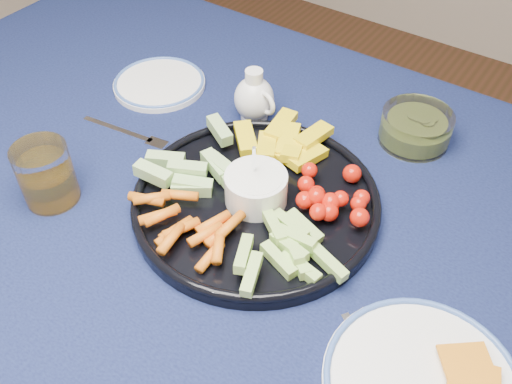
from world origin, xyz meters
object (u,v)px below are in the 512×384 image
Objects in this scene: creamer_pitcher at (254,98)px; side_plate_extra at (159,83)px; dining_table at (248,260)px; juice_tumbler at (47,177)px; pickle_bowl at (415,129)px; cheese_plate at (423,383)px; crudite_platter at (254,197)px.

creamer_pitcher reaches higher than side_plate_extra.
juice_tumbler reaches higher than dining_table.
pickle_bowl reaches higher than cheese_plate.
cheese_plate reaches higher than side_plate_extra.
pickle_bowl is at bearing 64.98° from crudite_platter.
crudite_platter is 0.32m from pickle_bowl.
side_plate_extra is at bearing 156.27° from cheese_plate.
dining_table is 13.67× the size of pickle_bowl.
crudite_platter reaches higher than creamer_pitcher.
juice_tumbler is 0.33m from side_plate_extra.
crudite_platter is 1.61× the size of cheese_plate.
juice_tumbler is (-0.41, -0.45, 0.02)m from pickle_bowl.
creamer_pitcher is at bearing 145.40° from cheese_plate.
side_plate_extra is at bearing -165.03° from pickle_bowl.
creamer_pitcher is at bearing -158.51° from pickle_bowl.
side_plate_extra reaches higher than dining_table.
juice_tumbler reaches higher than side_plate_extra.
pickle_bowl is 1.23× the size of juice_tumbler.
creamer_pitcher is at bearing 6.19° from side_plate_extra.
crudite_platter is 3.81× the size of creamer_pitcher.
pickle_bowl is at bearing 21.49° from creamer_pitcher.
pickle_bowl is (0.13, 0.33, 0.11)m from dining_table.
pickle_bowl is 0.49m from side_plate_extra.
cheese_plate is 0.61m from juice_tumbler.
juice_tumbler reaches higher than cheese_plate.
cheese_plate is 0.73m from side_plate_extra.
dining_table is at bearing -111.03° from pickle_bowl.
cheese_plate is 1.33× the size of side_plate_extra.
crudite_platter is at bearing -55.33° from creamer_pitcher.
pickle_bowl is at bearing 14.97° from side_plate_extra.
crudite_platter reaches higher than juice_tumbler.
pickle_bowl is 0.68× the size of side_plate_extra.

